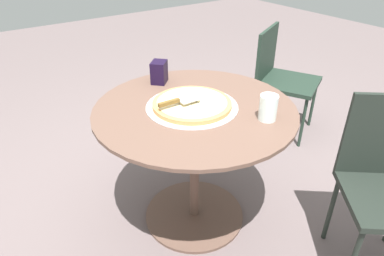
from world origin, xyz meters
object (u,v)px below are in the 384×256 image
Objects in this scene: pizza_server at (178,101)px; patio_chair_near at (280,74)px; napkin_dispenser at (159,72)px; pizza_on_tray at (192,104)px; drinking_cup at (268,108)px; patio_table at (195,141)px.

patio_chair_near is at bearing 109.17° from pizza_server.
pizza_server is 1.74× the size of napkin_dispenser.
pizza_on_tray is 3.78× the size of drinking_cup.
pizza_on_tray is 0.35m from napkin_dispenser.
patio_chair_near is (-0.44, 1.14, -0.04)m from patio_table.
drinking_cup is (0.29, 0.20, 0.26)m from patio_table.
patio_table is 0.43m from drinking_cup.
pizza_on_tray is (-0.01, -0.01, 0.21)m from patio_table.
drinking_cup is at bearing 34.77° from patio_table.
napkin_dispenser is at bearing -164.18° from drinking_cup.
patio_chair_near is (-0.73, 0.94, -0.30)m from drinking_cup.
drinking_cup is 0.98× the size of napkin_dispenser.
pizza_on_tray is 2.12× the size of pizza_server.
napkin_dispenser is (-0.35, 0.02, 0.05)m from pizza_on_tray.
patio_table is at bearing -68.71° from patio_chair_near.
napkin_dispenser reaches higher than pizza_server.
drinking_cup is (0.31, 0.28, 0.01)m from pizza_server.
drinking_cup reaches higher than patio_table.
patio_chair_near is (-0.08, 1.12, -0.30)m from napkin_dispenser.
pizza_on_tray is 3.70× the size of napkin_dispenser.
patio_chair_near is at bearing 127.90° from drinking_cup.
napkin_dispenser reaches higher than drinking_cup.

